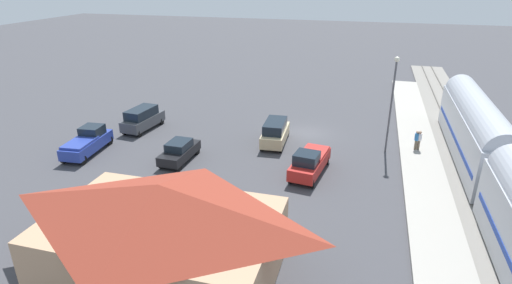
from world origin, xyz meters
name	(u,v)px	position (x,y,z in m)	size (l,w,h in m)	color
ground_plane	(308,134)	(0.00, 0.00, 0.00)	(200.00, 200.00, 0.00)	#424247
railway_track	(464,148)	(-14.00, 0.00, 0.09)	(4.80, 70.00, 0.30)	gray
platform	(417,143)	(-10.00, 0.00, 0.15)	(3.20, 46.00, 0.30)	#A8A399
passenger_train	(505,175)	(-14.00, 11.08, 2.86)	(2.93, 35.85, 4.98)	#ADB2BC
station_building	(162,229)	(4.00, 22.00, 2.72)	(12.16, 8.20, 5.24)	tan
pedestrian_on_platform	(417,139)	(-9.67, 2.00, 1.28)	(0.36, 0.36, 1.71)	brown
pedestrian_waiting_far	(419,139)	(-9.90, 1.96, 1.28)	(0.36, 0.36, 1.71)	brown
sedan_black	(179,151)	(9.31, 9.06, 0.88)	(1.97, 4.55, 1.74)	black
pickup_red	(310,162)	(-1.44, 8.59, 1.03)	(2.66, 5.61, 2.14)	red
suv_tan	(275,132)	(2.52, 3.35, 1.15)	(2.25, 5.01, 2.22)	#C6B284
suv_charcoal	(143,118)	(16.03, 3.23, 1.15)	(2.42, 5.07, 2.22)	#47494F
pickup_blue	(88,142)	(17.63, 9.72, 1.03)	(2.43, 5.55, 2.14)	#283D9E
light_pole_near_platform	(392,94)	(-7.20, 2.54, 5.19)	(0.44, 0.44, 8.32)	#515156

